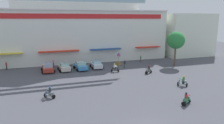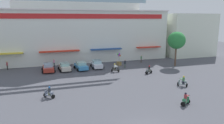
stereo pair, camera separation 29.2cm
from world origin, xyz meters
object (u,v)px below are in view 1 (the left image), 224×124
(plaza_tree_1, at_px, (176,40))
(pedestrian_1, at_px, (125,63))
(parked_car_0, at_px, (48,68))
(pedestrian_2, at_px, (6,65))
(parked_car_2, at_px, (81,66))
(scooter_rider_4, at_px, (183,82))
(pedestrian_0, at_px, (141,58))
(parked_car_1, at_px, (64,67))
(balloon_vendor_cart, at_px, (119,60))
(scooter_rider_2, at_px, (149,70))
(scooter_rider_3, at_px, (50,93))
(pedestrian_3, at_px, (53,62))
(scooter_rider_0, at_px, (186,99))
(scooter_rider_1, at_px, (115,68))
(parked_car_3, at_px, (96,64))

(plaza_tree_1, distance_m, pedestrian_1, 11.51)
(parked_car_0, bearing_deg, pedestrian_2, 151.33)
(parked_car_0, relative_size, parked_car_2, 0.96)
(scooter_rider_4, height_order, pedestrian_1, pedestrian_1)
(pedestrian_0, height_order, pedestrian_1, pedestrian_0)
(parked_car_1, relative_size, scooter_rider_4, 2.52)
(parked_car_2, relative_size, pedestrian_0, 2.53)
(scooter_rider_4, bearing_deg, balloon_vendor_cart, 103.68)
(scooter_rider_4, bearing_deg, pedestrian_2, 143.42)
(scooter_rider_2, height_order, scooter_rider_3, scooter_rider_2)
(plaza_tree_1, xyz_separation_m, balloon_vendor_cart, (-10.83, 4.16, -4.07))
(parked_car_1, xyz_separation_m, scooter_rider_3, (-3.23, -13.48, -0.15))
(parked_car_2, bearing_deg, pedestrian_2, 162.28)
(parked_car_1, relative_size, balloon_vendor_cart, 1.51)
(pedestrian_0, bearing_deg, plaza_tree_1, -44.71)
(pedestrian_1, height_order, pedestrian_3, pedestrian_1)
(scooter_rider_0, height_order, scooter_rider_2, scooter_rider_0)
(scooter_rider_2, relative_size, pedestrian_1, 0.90)
(parked_car_0, relative_size, scooter_rider_3, 2.76)
(scooter_rider_3, relative_size, scooter_rider_4, 0.95)
(parked_car_2, xyz_separation_m, pedestrian_1, (8.48, -1.30, 0.19))
(scooter_rider_2, relative_size, pedestrian_0, 0.89)
(parked_car_2, distance_m, pedestrian_2, 14.07)
(balloon_vendor_cart, bearing_deg, scooter_rider_1, -116.78)
(scooter_rider_3, distance_m, pedestrian_1, 19.10)
(parked_car_0, height_order, parked_car_1, parked_car_0)
(parked_car_0, height_order, pedestrian_1, pedestrian_1)
(balloon_vendor_cart, bearing_deg, parked_car_0, -175.31)
(balloon_vendor_cart, bearing_deg, plaza_tree_1, -21.02)
(parked_car_1, height_order, pedestrian_1, pedestrian_1)
(pedestrian_1, bearing_deg, scooter_rider_1, -139.55)
(plaza_tree_1, xyz_separation_m, pedestrian_2, (-32.44, 7.03, -4.29))
(plaza_tree_1, xyz_separation_m, scooter_rider_0, (-10.82, -17.73, -4.64))
(scooter_rider_3, xyz_separation_m, pedestrian_3, (1.51, 17.31, 0.35))
(parked_car_0, bearing_deg, scooter_rider_1, -18.98)
(pedestrian_3, bearing_deg, parked_car_1, -65.84)
(scooter_rider_2, bearing_deg, scooter_rider_4, -81.14)
(pedestrian_0, height_order, pedestrian_2, pedestrian_0)
(parked_car_3, bearing_deg, parked_car_2, -174.57)
(balloon_vendor_cart, bearing_deg, pedestrian_2, 172.44)
(parked_car_1, bearing_deg, balloon_vendor_cart, 6.75)
(parked_car_2, bearing_deg, scooter_rider_2, -31.73)
(plaza_tree_1, xyz_separation_m, parked_car_2, (-19.04, 2.75, -4.52))
(pedestrian_0, xyz_separation_m, pedestrian_1, (-5.35, -3.72, -0.04))
(plaza_tree_1, bearing_deg, pedestrian_0, 135.29)
(parked_car_1, relative_size, pedestrian_2, 2.36)
(scooter_rider_3, xyz_separation_m, balloon_vendor_cart, (14.51, 14.81, 0.59))
(scooter_rider_2, xyz_separation_m, pedestrian_1, (-2.41, 5.43, 0.32))
(plaza_tree_1, bearing_deg, pedestrian_3, 164.38)
(parked_car_2, bearing_deg, scooter_rider_3, -115.19)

